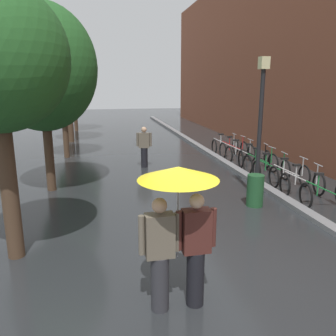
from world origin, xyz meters
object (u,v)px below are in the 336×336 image
Objects in this scene: parked_bicycle_0 at (324,194)px; parked_bicycle_4 at (261,163)px; street_tree_2 at (61,72)px; parked_bicycle_1 at (302,184)px; parked_bicycle_3 at (271,170)px; parked_bicycle_8 at (225,146)px; parked_bicycle_2 at (289,176)px; litter_bin at (255,190)px; street_tree_4 at (73,72)px; parked_bicycle_7 at (234,149)px; pedestrian_walking_midground at (144,147)px; parked_bicycle_6 at (240,153)px; street_lamp_post at (261,117)px; parked_bicycle_5 at (254,158)px; couple_under_umbrella at (178,217)px; street_tree_3 at (66,63)px; street_tree_1 at (42,68)px.

parked_bicycle_0 is 3.69m from parked_bicycle_4.
street_tree_2 is 4.38× the size of parked_bicycle_1.
parked_bicycle_8 is at bearing 89.35° from parked_bicycle_3.
litter_bin is (-1.79, -1.36, 0.05)m from parked_bicycle_2.
street_tree_4 is 4.88× the size of parked_bicycle_7.
parked_bicycle_2 is 0.71× the size of pedestrian_walking_midground.
street_tree_4 is 4.90× the size of parked_bicycle_6.
street_lamp_post is (-1.27, -5.99, 1.91)m from parked_bicycle_8.
parked_bicycle_8 is (7.08, -0.70, -3.26)m from street_tree_2.
street_tree_4 is 1.42× the size of street_lamp_post.
street_tree_2 reaches higher than parked_bicycle_4.
couple_under_umbrella is at bearing -121.68° from parked_bicycle_5.
couple_under_umbrella is (-4.66, -8.79, 1.02)m from parked_bicycle_6.
parked_bicycle_6 is (0.08, 2.81, 0.00)m from parked_bicycle_3.
parked_bicycle_2 is 1.81m from parked_bicycle_4.
parked_bicycle_4 is (7.21, -13.20, -3.50)m from street_tree_4.
parked_bicycle_7 and parked_bicycle_8 have the same top height.
parked_bicycle_7 is at bearing -38.48° from street_tree_3.
parked_bicycle_4 is at bearing -98.13° from parked_bicycle_5.
couple_under_umbrella reaches higher than parked_bicycle_2.
street_tree_1 is 8.45m from parked_bicycle_0.
parked_bicycle_0 is 2.64m from street_lamp_post.
street_tree_1 is at bearing -89.82° from street_tree_3.
parked_bicycle_2 is 0.29× the size of street_lamp_post.
parked_bicycle_3 is 0.97m from parked_bicycle_4.
street_tree_2 reaches higher than couple_under_umbrella.
parked_bicycle_7 is at bearing 75.19° from street_lamp_post.
parked_bicycle_0 is at bearing -17.04° from litter_bin.
street_tree_4 reaches higher than pedestrian_walking_midground.
pedestrian_walking_midground is (-4.00, 1.77, 0.42)m from parked_bicycle_4.
parked_bicycle_5 is 1.05m from parked_bicycle_6.
street_tree_1 is 0.99× the size of street_tree_4.
street_tree_2 reaches higher than parked_bicycle_3.
pedestrian_walking_midground is at bearing -166.52° from parked_bicycle_7.
litter_bin is (-1.61, -2.20, 0.05)m from parked_bicycle_3.
street_tree_3 is at bearing 133.46° from parked_bicycle_5.
street_tree_4 is 4.77× the size of parked_bicycle_1.
street_tree_1 is at bearing 155.28° from litter_bin.
street_lamp_post is (5.91, -10.96, -1.94)m from street_tree_3.
street_tree_2 reaches higher than parked_bicycle_0.
parked_bicycle_1 is 1.02× the size of parked_bicycle_4.
parked_bicycle_6 is 0.53× the size of couple_under_umbrella.
parked_bicycle_1 is 1.02× the size of parked_bicycle_3.
parked_bicycle_1 is 2.69m from parked_bicycle_4.
pedestrian_walking_midground is at bearing 37.20° from street_tree_1.
couple_under_umbrella is at bearing -127.41° from parked_bicycle_3.
street_tree_1 is 4.70× the size of parked_bicycle_1.
street_tree_1 reaches higher than parked_bicycle_4.
parked_bicycle_1 is (7.10, -6.95, -3.26)m from street_tree_2.
parked_bicycle_5 is 2.77m from parked_bicycle_8.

